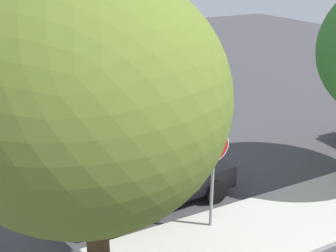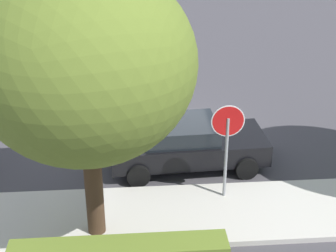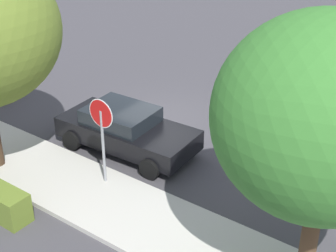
% 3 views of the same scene
% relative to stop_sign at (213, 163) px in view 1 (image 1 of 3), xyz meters
% --- Properties ---
extents(ground_plane, '(60.00, 60.00, 0.00)m').
position_rel_stop_sign_xyz_m(ground_plane, '(1.05, -4.13, -1.89)').
color(ground_plane, '#423F44').
extents(stop_sign, '(0.83, 0.08, 2.72)m').
position_rel_stop_sign_xyz_m(stop_sign, '(0.00, 0.00, 0.00)').
color(stop_sign, gray).
rests_on(stop_sign, ground_plane).
extents(parked_car_black, '(4.56, 2.30, 1.40)m').
position_rel_stop_sign_xyz_m(parked_car_black, '(0.80, -1.89, -1.16)').
color(parked_car_black, black).
rests_on(parked_car_black, ground_plane).
extents(street_tree_near_corner, '(4.61, 4.61, 6.38)m').
position_rel_stop_sign_xyz_m(street_tree_near_corner, '(3.26, 1.20, 2.39)').
color(street_tree_near_corner, '#422D1E').
rests_on(street_tree_near_corner, ground_plane).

